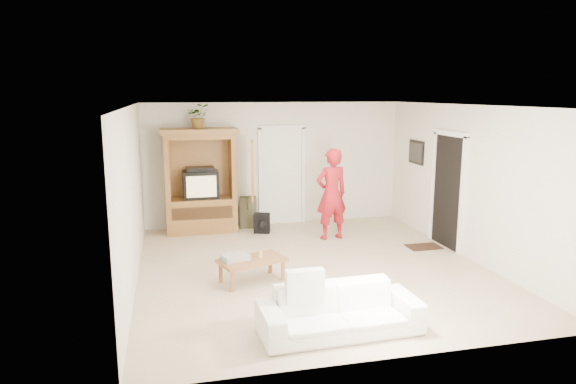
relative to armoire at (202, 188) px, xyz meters
name	(u,v)px	position (x,y,z in m)	size (l,w,h in m)	color
floor	(313,267)	(1.58, -2.66, -0.91)	(6.00, 6.00, 0.00)	tan
ceiling	(314,106)	(1.58, -2.66, 1.69)	(6.00, 6.00, 0.00)	white
wall_back	(275,164)	(1.58, 0.34, 0.39)	(5.50, 5.50, 0.00)	silver
wall_front	(394,242)	(1.58, -5.66, 0.39)	(5.50, 5.50, 0.00)	silver
wall_left	(132,197)	(-1.17, -2.66, 0.39)	(6.00, 6.00, 0.00)	silver
wall_right	(469,182)	(4.33, -2.66, 0.39)	(6.00, 6.00, 0.00)	silver
armoire	(202,188)	(0.00, 0.00, 0.00)	(1.82, 1.14, 2.10)	brown
door_back	(282,177)	(1.73, 0.31, 0.11)	(0.85, 0.05, 2.04)	white
doorway_right	(448,192)	(4.30, -2.06, 0.11)	(0.05, 0.90, 2.04)	black
framed_picture	(416,152)	(4.31, -0.76, 0.69)	(0.03, 0.60, 0.48)	black
doormat	(424,247)	(3.88, -2.06, -0.90)	(0.60, 0.40, 0.02)	#382316
plant	(199,116)	(-0.02, -0.03, 1.43)	(0.44, 0.38, 0.48)	#4C7238
man	(331,194)	(2.39, -1.11, -0.03)	(0.64, 0.42, 1.76)	#A5161E
sofa	(340,310)	(1.25, -4.95, -0.63)	(1.90, 0.74, 0.55)	white
coffee_table	(252,262)	(0.52, -3.07, -0.59)	(1.08, 0.80, 0.36)	olive
towel	(235,257)	(0.27, -3.07, -0.51)	(0.38, 0.28, 0.08)	#F55165
candle	(260,254)	(0.65, -3.03, -0.50)	(0.08, 0.08, 0.10)	tan
backpack_black	(262,224)	(1.15, -0.43, -0.71)	(0.32, 0.19, 0.39)	black
backpack_olive	(248,212)	(0.95, 0.09, -0.58)	(0.34, 0.25, 0.65)	#47442B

